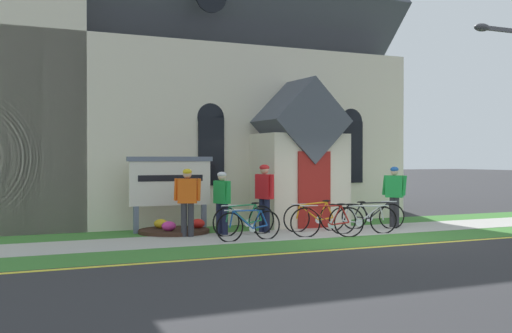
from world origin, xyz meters
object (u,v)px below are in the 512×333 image
(bicycle_red, at_px, (363,219))
(cyclist_in_white_jersey, at_px, (394,192))
(bicycle_white, at_px, (315,217))
(bicycle_orange, at_px, (328,221))
(bicycle_green, at_px, (244,220))
(roadside_conifer, at_px, (332,109))
(bicycle_black, at_px, (373,215))
(bicycle_blue, at_px, (249,225))
(cyclist_in_green_jersey, at_px, (264,192))
(cyclist_in_orange_jersey, at_px, (222,198))
(church_sign, at_px, (170,183))
(cyclist_in_red_jersey, at_px, (187,197))

(bicycle_red, relative_size, cyclist_in_white_jersey, 1.01)
(bicycle_white, distance_m, bicycle_orange, 1.20)
(bicycle_green, relative_size, cyclist_in_white_jersey, 1.03)
(bicycle_orange, height_order, roadside_conifer, roadside_conifer)
(bicycle_black, bearing_deg, bicycle_blue, -168.41)
(bicycle_white, relative_size, cyclist_in_white_jersey, 1.04)
(bicycle_blue, xyz_separation_m, cyclist_in_white_jersey, (4.78, 0.87, 0.62))
(bicycle_red, height_order, cyclist_in_green_jersey, cyclist_in_green_jersey)
(bicycle_black, xyz_separation_m, cyclist_in_white_jersey, (0.74, 0.04, 0.62))
(cyclist_in_orange_jersey, height_order, roadside_conifer, roadside_conifer)
(bicycle_blue, height_order, bicycle_red, bicycle_red)
(bicycle_black, height_order, cyclist_in_orange_jersey, cyclist_in_orange_jersey)
(bicycle_red, height_order, bicycle_green, bicycle_green)
(bicycle_red, relative_size, cyclist_in_orange_jersey, 1.07)
(cyclist_in_orange_jersey, bearing_deg, bicycle_blue, -83.93)
(cyclist_in_white_jersey, bearing_deg, bicycle_green, 178.64)
(bicycle_green, bearing_deg, church_sign, 134.99)
(bicycle_orange, height_order, cyclist_in_orange_jersey, cyclist_in_orange_jersey)
(bicycle_black, xyz_separation_m, bicycle_blue, (-4.04, -0.83, -0.00))
(cyclist_in_green_jersey, bearing_deg, bicycle_green, -155.40)
(bicycle_black, xyz_separation_m, cyclist_in_orange_jersey, (-4.18, 0.51, 0.55))
(cyclist_in_white_jersey, relative_size, cyclist_in_red_jersey, 1.01)
(church_sign, distance_m, bicycle_blue, 2.83)
(bicycle_orange, relative_size, bicycle_blue, 1.01)
(bicycle_white, height_order, cyclist_in_white_jersey, cyclist_in_white_jersey)
(bicycle_black, bearing_deg, roadside_conifer, 66.06)
(church_sign, xyz_separation_m, bicycle_red, (4.30, -2.41, -0.91))
(cyclist_in_red_jersey, bearing_deg, cyclist_in_green_jersey, 1.16)
(bicycle_green, height_order, cyclist_in_orange_jersey, cyclist_in_orange_jersey)
(church_sign, bearing_deg, bicycle_white, -23.10)
(bicycle_black, bearing_deg, cyclist_in_orange_jersey, 173.01)
(bicycle_blue, relative_size, cyclist_in_orange_jersey, 1.07)
(bicycle_blue, bearing_deg, church_sign, 115.23)
(bicycle_white, distance_m, bicycle_blue, 2.51)
(church_sign, distance_m, bicycle_green, 2.24)
(bicycle_white, height_order, bicycle_red, bicycle_white)
(cyclist_in_red_jersey, bearing_deg, bicycle_orange, -25.40)
(cyclist_in_green_jersey, bearing_deg, cyclist_in_orange_jersey, 177.81)
(bicycle_white, xyz_separation_m, cyclist_in_white_jersey, (2.47, -0.08, 0.61))
(bicycle_white, xyz_separation_m, roadside_conifer, (5.12, 7.54, 3.52))
(bicycle_white, distance_m, cyclist_in_white_jersey, 2.54)
(roadside_conifer, bearing_deg, cyclist_in_green_jersey, -131.79)
(cyclist_in_red_jersey, bearing_deg, bicycle_green, -11.41)
(bicycle_orange, height_order, bicycle_blue, bicycle_orange)
(bicycle_orange, height_order, cyclist_in_white_jersey, cyclist_in_white_jersey)
(bicycle_white, distance_m, cyclist_in_orange_jersey, 2.55)
(cyclist_in_white_jersey, xyz_separation_m, roadside_conifer, (2.66, 7.62, 2.91))
(church_sign, bearing_deg, bicycle_black, -17.14)
(bicycle_blue, bearing_deg, cyclist_in_green_jersey, 52.00)
(cyclist_in_green_jersey, bearing_deg, cyclist_in_white_jersey, -6.49)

